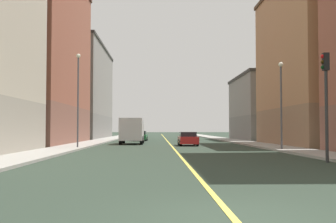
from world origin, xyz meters
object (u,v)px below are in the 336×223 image
at_px(building_right_distant, 81,93).
at_px(street_lamp_right_near, 78,91).
at_px(box_truck, 132,130).
at_px(traffic_light_left_near, 326,91).
at_px(building_right_midblock, 38,57).
at_px(car_orange, 139,135).
at_px(street_lamp_left_near, 281,96).
at_px(car_green, 140,136).
at_px(building_left_mid, 317,63).
at_px(car_red, 188,139).
at_px(building_left_far, 266,108).

height_order(building_right_distant, street_lamp_right_near, building_right_distant).
relative_size(building_right_distant, box_truck, 3.94).
distance_m(traffic_light_left_near, box_truck, 27.75).
relative_size(building_right_midblock, box_truck, 3.24).
xyz_separation_m(traffic_light_left_near, box_truck, (-11.33, 25.24, -2.09)).
bearing_deg(car_orange, box_truck, -89.27).
height_order(traffic_light_left_near, street_lamp_left_near, street_lamp_left_near).
bearing_deg(car_green, box_truck, -91.86).
distance_m(building_left_mid, car_red, 15.13).
xyz_separation_m(building_left_mid, box_truck, (-18.92, 4.84, -6.77)).
height_order(car_orange, car_green, car_orange).
bearing_deg(car_green, building_left_mid, -42.56).
bearing_deg(building_right_distant, car_orange, -11.98).
bearing_deg(building_left_mid, traffic_light_left_near, -110.41).
bearing_deg(car_red, building_right_distant, 118.17).
bearing_deg(street_lamp_right_near, building_left_mid, 14.57).
xyz_separation_m(street_lamp_left_near, car_orange, (-12.65, 38.48, -3.58)).
bearing_deg(building_right_midblock, building_left_far, 26.16).
distance_m(car_green, box_truck, 12.21).
distance_m(street_lamp_left_near, street_lamp_right_near, 16.69).
relative_size(building_left_far, car_orange, 3.66).
distance_m(building_left_far, car_red, 23.55).
distance_m(street_lamp_right_near, car_orange, 35.35).
xyz_separation_m(building_left_far, box_truck, (-18.92, -14.84, -3.24)).
relative_size(street_lamp_left_near, car_red, 1.58).
bearing_deg(street_lamp_left_near, street_lamp_right_near, 167.62).
height_order(building_left_mid, street_lamp_right_near, building_left_mid).
height_order(building_left_far, traffic_light_left_near, building_left_far).
relative_size(building_left_mid, building_right_midblock, 0.83).
distance_m(building_right_midblock, car_green, 18.46).
bearing_deg(car_orange, building_left_mid, -56.41).
height_order(building_left_mid, street_lamp_left_near, building_left_mid).
bearing_deg(car_red, car_green, 108.37).
bearing_deg(building_right_distant, building_left_far, -21.25).
bearing_deg(street_lamp_left_near, building_left_far, 77.31).
bearing_deg(box_truck, car_red, -36.36).
height_order(street_lamp_left_near, car_green, street_lamp_left_near).
xyz_separation_m(building_right_distant, box_truck, (10.52, -26.29, -6.46)).
xyz_separation_m(building_left_mid, car_green, (-18.53, 17.01, -7.63)).
bearing_deg(car_green, car_red, -71.63).
xyz_separation_m(building_left_far, street_lamp_right_near, (-22.87, -25.62, 0.12)).
xyz_separation_m(building_left_far, street_lamp_left_near, (-6.58, -29.20, -0.53)).
relative_size(building_left_mid, car_orange, 3.95).
bearing_deg(street_lamp_left_near, box_truck, 130.70).
bearing_deg(car_green, traffic_light_left_near, -73.71).
relative_size(traffic_light_left_near, car_orange, 1.25).
xyz_separation_m(street_lamp_right_near, car_green, (4.34, 22.96, -4.22)).
relative_size(street_lamp_left_near, street_lamp_right_near, 0.85).
bearing_deg(car_orange, street_lamp_left_near, -71.80).
bearing_deg(car_red, street_lamp_right_near, -146.68).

